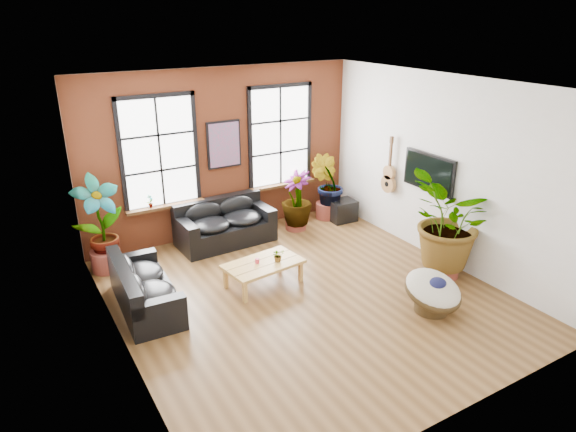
# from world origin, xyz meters

# --- Properties ---
(room) EXTENTS (6.04, 6.54, 3.54)m
(room) POSITION_xyz_m (0.00, 0.15, 1.75)
(room) COLOR brown
(room) RESTS_ON ground
(sofa_back) EXTENTS (1.98, 1.01, 0.90)m
(sofa_back) POSITION_xyz_m (-0.28, 2.72, 0.41)
(sofa_back) COLOR black
(sofa_back) RESTS_ON ground
(sofa_left) EXTENTS (0.91, 1.98, 0.77)m
(sofa_left) POSITION_xyz_m (-2.48, 1.03, 0.35)
(sofa_left) COLOR black
(sofa_left) RESTS_ON ground
(coffee_table) EXTENTS (1.42, 0.92, 0.52)m
(coffee_table) POSITION_xyz_m (-0.44, 0.71, 0.38)
(coffee_table) COLOR #C39346
(coffee_table) RESTS_ON ground
(papasan_chair) EXTENTS (1.07, 1.08, 0.70)m
(papasan_chair) POSITION_xyz_m (1.47, -1.44, 0.36)
(papasan_chair) COLOR #412F17
(papasan_chair) RESTS_ON ground
(poster) EXTENTS (0.74, 0.06, 0.98)m
(poster) POSITION_xyz_m (0.00, 3.18, 1.95)
(poster) COLOR black
(poster) RESTS_ON room
(tv_wall_unit) EXTENTS (0.13, 1.86, 1.20)m
(tv_wall_unit) POSITION_xyz_m (2.93, 0.60, 1.54)
(tv_wall_unit) COLOR black
(tv_wall_unit) RESTS_ON room
(media_box) EXTENTS (0.61, 0.52, 0.49)m
(media_box) POSITION_xyz_m (2.54, 2.43, 0.24)
(media_box) COLOR black
(media_box) RESTS_ON ground
(pot_back_left) EXTENTS (0.72, 0.72, 0.40)m
(pot_back_left) POSITION_xyz_m (-2.70, 2.68, 0.20)
(pot_back_left) COLOR brown
(pot_back_left) RESTS_ON ground
(pot_back_right) EXTENTS (0.64, 0.64, 0.37)m
(pot_back_right) POSITION_xyz_m (2.32, 2.74, 0.18)
(pot_back_right) COLOR brown
(pot_back_right) RESTS_ON ground
(pot_right_wall) EXTENTS (0.52, 0.52, 0.35)m
(pot_right_wall) POSITION_xyz_m (2.55, -0.71, 0.18)
(pot_right_wall) COLOR brown
(pot_right_wall) RESTS_ON ground
(pot_mid) EXTENTS (0.54, 0.54, 0.33)m
(pot_mid) POSITION_xyz_m (1.35, 2.54, 0.17)
(pot_mid) COLOR brown
(pot_mid) RESTS_ON ground
(floor_plant_back_left) EXTENTS (1.00, 0.79, 1.69)m
(floor_plant_back_left) POSITION_xyz_m (-2.70, 2.70, 0.99)
(floor_plant_back_left) COLOR #33651B
(floor_plant_back_left) RESTS_ON ground
(floor_plant_back_right) EXTENTS (0.94, 0.94, 1.34)m
(floor_plant_back_right) POSITION_xyz_m (2.32, 2.75, 0.82)
(floor_plant_back_right) COLOR #33651B
(floor_plant_back_right) RESTS_ON ground
(floor_plant_right_wall) EXTENTS (2.13, 2.11, 1.79)m
(floor_plant_right_wall) POSITION_xyz_m (2.54, -0.70, 1.06)
(floor_plant_right_wall) COLOR #33651B
(floor_plant_right_wall) RESTS_ON ground
(floor_plant_mid) EXTENTS (0.79, 0.79, 1.19)m
(floor_plant_mid) POSITION_xyz_m (1.35, 2.50, 0.74)
(floor_plant_mid) COLOR #33651B
(floor_plant_mid) RESTS_ON ground
(table_plant) EXTENTS (0.23, 0.20, 0.23)m
(table_plant) POSITION_xyz_m (-0.19, 0.62, 0.55)
(table_plant) COLOR #33651B
(table_plant) RESTS_ON coffee_table
(sill_plant_left) EXTENTS (0.17, 0.17, 0.27)m
(sill_plant_left) POSITION_xyz_m (-1.65, 3.13, 1.04)
(sill_plant_left) COLOR #33651B
(sill_plant_left) RESTS_ON room
(sill_plant_right) EXTENTS (0.19, 0.19, 0.27)m
(sill_plant_right) POSITION_xyz_m (1.70, 3.13, 1.04)
(sill_plant_right) COLOR #33651B
(sill_plant_right) RESTS_ON room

